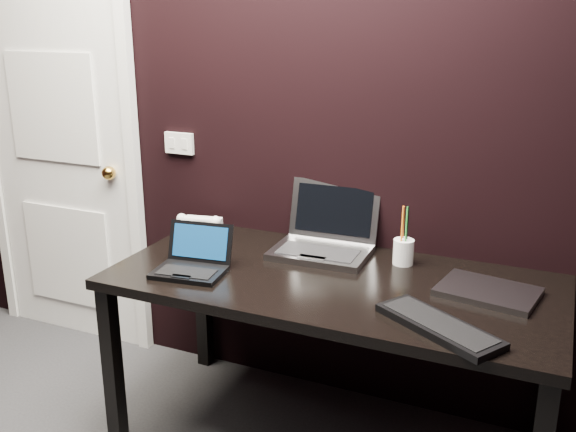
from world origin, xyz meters
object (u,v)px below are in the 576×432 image
at_px(desk, 332,296).
at_px(netbook, 192,263).
at_px(mobile_phone, 184,237).
at_px(ext_keyboard, 439,326).
at_px(door, 59,147).
at_px(pen_cup, 403,251).
at_px(silver_laptop, 324,240).
at_px(closed_laptop, 488,292).
at_px(desk_phone, 199,226).

xyz_separation_m(desk, netbook, (-0.52, -0.16, 0.11)).
bearing_deg(mobile_phone, ext_keyboard, -16.96).
distance_m(desk, netbook, 0.56).
bearing_deg(door, netbook, -25.53).
height_order(door, desk, door).
bearing_deg(ext_keyboard, pen_cup, 115.59).
height_order(silver_laptop, mobile_phone, silver_laptop).
xyz_separation_m(ext_keyboard, mobile_phone, (-1.18, 0.36, 0.02)).
relative_size(desk, closed_laptop, 4.55).
bearing_deg(netbook, desk, 17.41).
bearing_deg(desk, ext_keyboard, -29.96).
xyz_separation_m(desk, pen_cup, (0.21, 0.25, 0.13)).
bearing_deg(closed_laptop, silver_laptop, 166.21).
distance_m(desk, closed_laptop, 0.58).
bearing_deg(pen_cup, mobile_phone, -170.96).
height_order(silver_laptop, desk_phone, silver_laptop).
relative_size(netbook, mobile_phone, 3.55).
distance_m(desk_phone, pen_cup, 0.94).
distance_m(desk, pen_cup, 0.35).
height_order(closed_laptop, mobile_phone, mobile_phone).
height_order(closed_laptop, desk_phone, desk_phone).
height_order(desk, silver_laptop, silver_laptop).
xyz_separation_m(netbook, ext_keyboard, (0.98, -0.10, -0.02)).
distance_m(desk_phone, mobile_phone, 0.13).
height_order(desk, closed_laptop, closed_laptop).
relative_size(netbook, ext_keyboard, 0.66).
distance_m(ext_keyboard, closed_laptop, 0.36).
distance_m(closed_laptop, mobile_phone, 1.29).
bearing_deg(silver_laptop, closed_laptop, -13.79).
xyz_separation_m(desk, closed_laptop, (0.56, 0.08, 0.09)).
distance_m(door, pen_cup, 1.88).
bearing_deg(closed_laptop, ext_keyboard, -107.62).
bearing_deg(pen_cup, netbook, -150.61).
xyz_separation_m(door, desk, (1.65, -0.38, -0.38)).
height_order(door, mobile_phone, door).
height_order(ext_keyboard, pen_cup, pen_cup).
height_order(desk, pen_cup, pen_cup).
distance_m(door, closed_laptop, 2.25).
bearing_deg(netbook, door, 154.47).
relative_size(netbook, desk_phone, 1.36).
bearing_deg(netbook, ext_keyboard, -5.78).
height_order(netbook, desk_phone, netbook).
xyz_separation_m(netbook, mobile_phone, (-0.21, 0.26, -0.00)).
relative_size(desk, mobile_phone, 20.40).
xyz_separation_m(door, pen_cup, (1.86, -0.13, -0.25)).
xyz_separation_m(desk, desk_phone, (-0.73, 0.23, 0.12)).
xyz_separation_m(silver_laptop, closed_laptop, (0.69, -0.17, -0.04)).
distance_m(closed_laptop, pen_cup, 0.39).
relative_size(closed_laptop, pen_cup, 1.54).
distance_m(netbook, mobile_phone, 0.33).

